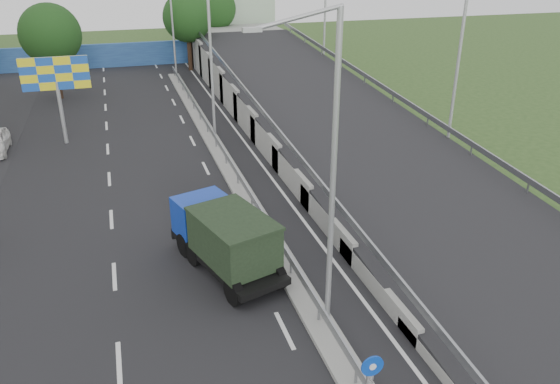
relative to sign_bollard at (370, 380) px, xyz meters
name	(u,v)px	position (x,y,z in m)	size (l,w,h in m)	color
road_surface	(176,179)	(-3.00, 17.83, -1.03)	(26.00, 90.00, 0.04)	black
median	(216,148)	(0.00, 21.83, -0.93)	(1.00, 44.00, 0.20)	gray
overpass_ramp	(329,112)	(7.50, 21.83, 0.72)	(10.00, 50.00, 3.50)	gray
median_guardrail	(216,138)	(0.00, 21.83, -0.28)	(0.09, 44.00, 0.71)	gray
sign_bollard	(370,380)	(0.00, 0.00, 0.00)	(0.64, 0.23, 1.67)	black
lamp_post_near	(328,163)	(0.11, 3.83, 4.77)	(2.74, 0.18, 10.08)	#B2B5B7
lamp_post_mid	(207,49)	(0.11, 23.83, 4.77)	(2.74, 0.18, 10.08)	#B2B5B7
lamp_post_far	(170,13)	(0.11, 43.83, 4.77)	(2.74, 0.18, 10.08)	#B2B5B7
blue_wall	(127,55)	(-4.00, 49.83, 0.17)	(30.00, 0.50, 2.40)	navy
church	(239,2)	(10.00, 57.83, 4.28)	(7.00, 7.00, 13.80)	#B2CCAD
billboard	(56,79)	(-9.00, 25.83, 3.15)	(4.00, 0.24, 5.50)	#B2B5B7
tree_left_mid	(50,34)	(-10.00, 37.83, 4.14)	(4.80, 4.80, 7.60)	black
tree_median_far	(187,17)	(2.00, 45.83, 4.14)	(4.80, 4.80, 7.60)	black
tree_ramp_far	(214,9)	(6.00, 52.83, 4.14)	(4.80, 4.80, 7.60)	black
dump_truck	(225,236)	(-2.25, 8.21, 0.38)	(3.71, 6.17, 2.56)	black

